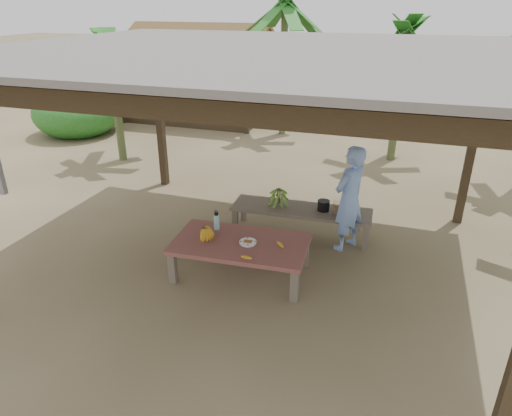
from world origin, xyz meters
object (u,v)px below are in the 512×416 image
(ripe_banana_bunch, at_px, (203,232))
(water_flask, at_px, (217,221))
(work_table, at_px, (240,246))
(woman, at_px, (349,199))
(plate, at_px, (248,242))
(cooking_pot, at_px, (324,206))
(bench, at_px, (301,212))

(ripe_banana_bunch, bearing_deg, water_flask, 74.70)
(work_table, distance_m, ripe_banana_bunch, 0.54)
(water_flask, xyz_separation_m, woman, (1.70, 0.96, 0.18))
(woman, bearing_deg, water_flask, -30.26)
(ripe_banana_bunch, xyz_separation_m, plate, (0.63, 0.02, -0.07))
(plate, bearing_deg, work_table, 172.73)
(plate, distance_m, cooking_pot, 1.65)
(ripe_banana_bunch, bearing_deg, cooking_pot, 47.37)
(bench, distance_m, ripe_banana_bunch, 1.79)
(work_table, xyz_separation_m, cooking_pot, (0.85, 1.46, 0.09))
(bench, bearing_deg, cooking_pot, 3.42)
(work_table, relative_size, plate, 8.08)
(water_flask, bearing_deg, cooking_pot, 43.07)
(bench, bearing_deg, water_flask, -131.71)
(work_table, distance_m, bench, 1.51)
(ripe_banana_bunch, distance_m, water_flask, 0.29)
(bench, relative_size, woman, 1.38)
(ripe_banana_bunch, xyz_separation_m, woman, (1.78, 1.24, 0.22))
(cooking_pot, bearing_deg, woman, -31.35)
(woman, bearing_deg, cooking_pot, -91.02)
(water_flask, height_order, woman, woman)
(bench, bearing_deg, plate, -108.06)
(bench, xyz_separation_m, plate, (-0.39, -1.43, 0.12))
(work_table, bearing_deg, ripe_banana_bunch, 179.92)
(work_table, height_order, cooking_pot, cooking_pot)
(ripe_banana_bunch, height_order, cooking_pot, ripe_banana_bunch)
(work_table, distance_m, cooking_pot, 1.69)
(plate, xyz_separation_m, water_flask, (-0.56, 0.26, 0.10))
(water_flask, distance_m, cooking_pot, 1.78)
(bench, xyz_separation_m, woman, (0.75, -0.21, 0.41))
(ripe_banana_bunch, relative_size, woman, 0.17)
(work_table, bearing_deg, woman, 40.01)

